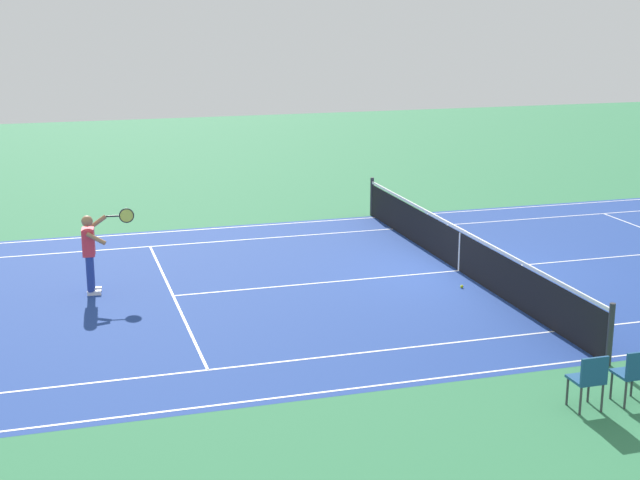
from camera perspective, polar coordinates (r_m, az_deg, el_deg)
ground_plane at (r=20.95m, az=8.57°, el=-1.89°), size 60.00×60.00×0.00m
court_slab at (r=20.95m, az=8.57°, el=-1.89°), size 24.20×11.40×0.00m
court_line_markings at (r=20.94m, az=8.57°, el=-1.88°), size 23.85×11.05×0.01m
tennis_net at (r=20.81m, az=8.62°, el=-0.59°), size 0.10×11.70×1.08m
tennis_player_near at (r=19.46m, az=-13.96°, el=-0.59°), size 1.11×0.77×1.70m
tennis_ball at (r=19.70m, az=8.74°, el=-2.85°), size 0.07×0.07×0.07m
spectator_chair_3 at (r=14.60m, az=18.78°, el=-7.72°), size 0.44×0.44×0.88m
spectator_chair_4 at (r=14.20m, az=16.27°, el=-8.16°), size 0.44×0.44×0.88m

